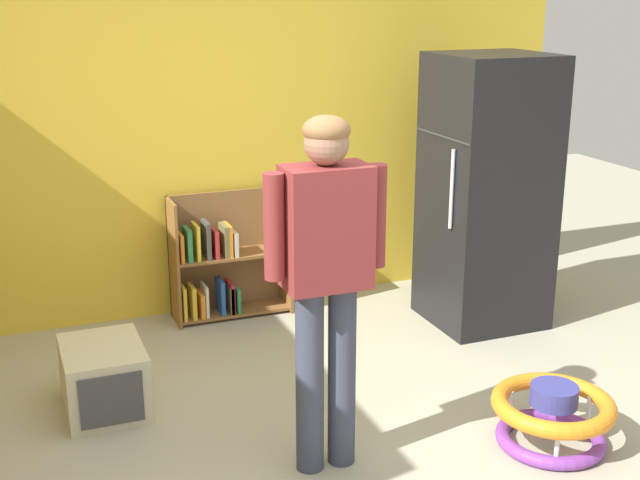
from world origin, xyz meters
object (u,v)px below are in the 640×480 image
refrigerator (487,192)px  baby_walker (552,416)px  standing_person (326,265)px  bookshelf (223,263)px  pet_carrier (104,378)px

refrigerator → baby_walker: size_ratio=2.95×
standing_person → baby_walker: bearing=-12.6°
baby_walker → bookshelf: bearing=114.7°
bookshelf → baby_walker: size_ratio=1.41×
bookshelf → baby_walker: 2.51m
standing_person → pet_carrier: standing_person is taller
baby_walker → pet_carrier: 2.33m
pet_carrier → refrigerator: bearing=8.0°
standing_person → bookshelf: bearing=88.3°
standing_person → pet_carrier: bearing=133.5°
bookshelf → refrigerator: bearing=-24.3°
baby_walker → pet_carrier: bearing=149.2°
refrigerator → baby_walker: 1.80m
standing_person → baby_walker: 1.41m
refrigerator → pet_carrier: (-2.55, -0.36, -0.71)m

